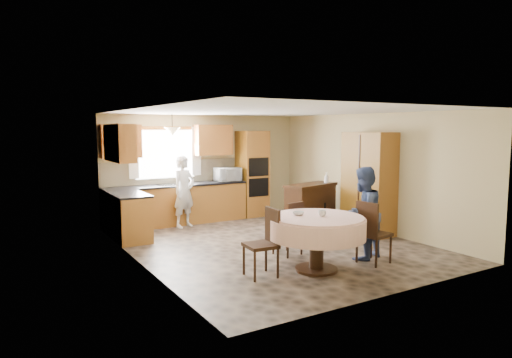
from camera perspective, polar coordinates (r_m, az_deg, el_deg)
The scene contains 36 objects.
floor at distance 8.71m, azimuth 2.03°, elevation -8.19°, with size 5.00×6.00×0.01m, color #6E5B4D.
ceiling at distance 8.44m, azimuth 2.10°, elevation 8.48°, with size 5.00×6.00×0.01m, color white.
wall_back at distance 11.11m, azimuth -6.40°, elevation 1.48°, with size 5.00×0.02×2.50m, color tan.
wall_front at distance 6.21m, azimuth 17.34°, elevation -2.62°, with size 5.00×0.02×2.50m, color tan.
wall_left at distance 7.43m, azimuth -14.32°, elevation -1.09°, with size 0.02×6.00×2.50m, color tan.
wall_right at distance 10.06m, azimuth 14.09°, elevation 0.82°, with size 0.02×6.00×2.50m, color tan.
window at distance 10.69m, azimuth -11.27°, elevation 3.09°, with size 1.40×0.03×1.10m, color white.
curtain_left at distance 10.41m, azimuth -15.07°, elevation 3.18°, with size 0.22×0.02×1.15m, color white.
curtain_right at distance 10.92m, azimuth -7.47°, elevation 3.48°, with size 0.22×0.02×1.15m, color white.
base_cab_back at distance 10.61m, azimuth -9.86°, elevation -3.22°, with size 3.30×0.60×0.88m, color #B0682F.
counter_back at distance 10.54m, azimuth -9.90°, elevation -0.75°, with size 3.30×0.64×0.04m, color black.
base_cab_left at distance 9.35m, azimuth -15.61°, elevation -4.65°, with size 0.60×1.20×0.88m, color #B0682F.
counter_left at distance 9.28m, azimuth -15.69°, elevation -1.86°, with size 0.64×1.20×0.04m, color black.
backsplash at distance 10.78m, azimuth -10.49°, elevation 0.89°, with size 3.30×0.02×0.55m, color #C5B48B.
wall_cab_left at distance 10.23m, azimuth -16.59°, elevation 4.54°, with size 0.85×0.33×0.72m, color #CA6A32.
wall_cab_right at distance 10.99m, azimuth -5.37°, elevation 4.89°, with size 0.90×0.33×0.72m, color #CA6A32.
wall_cab_side at distance 9.16m, azimuth -16.70°, elevation 4.36°, with size 0.33×1.20×0.72m, color #CA6A32.
oven_tower at distance 11.38m, azimuth -0.47°, elevation 0.67°, with size 0.66×0.62×2.12m, color #B0682F.
oven_upper at distance 11.09m, azimuth 0.36°, elevation 1.51°, with size 0.56×0.01×0.45m, color black.
oven_lower at distance 11.15m, azimuth 0.35°, elevation -1.05°, with size 0.56×0.01×0.45m, color black.
pendant at distance 10.22m, azimuth -10.42°, elevation 5.88°, with size 0.36×0.36×0.18m, color beige.
sideboard at distance 10.11m, azimuth 6.82°, elevation -3.53°, with size 1.29×0.53×0.92m, color #311C0D.
space_heater at distance 10.23m, azimuth 7.36°, elevation -4.43°, with size 0.41×0.29×0.56m, color black.
cupboard at distance 9.71m, azimuth 13.90°, elevation -0.53°, with size 0.55×1.10×2.11m, color #B0682F.
dining_table at distance 7.08m, azimuth 7.61°, elevation -6.13°, with size 1.48×1.48×0.85m.
chair_left at distance 6.80m, azimuth 1.22°, elevation -7.50°, with size 0.47×0.47×1.01m.
chair_back at distance 7.91m, azimuth 4.37°, elevation -5.85°, with size 0.48×0.48×0.94m.
chair_right at distance 7.61m, azimuth 14.18°, elevation -6.13°, with size 0.50×0.50×1.03m.
framed_picture at distance 10.40m, azimuth 11.87°, elevation 3.34°, with size 0.06×0.55×0.46m.
microwave at distance 11.00m, azimuth -3.58°, elevation 0.58°, with size 0.59×0.40×0.33m, color silver.
person_sink at distance 10.19m, azimuth -8.98°, elevation -1.57°, with size 0.58×0.38×1.59m, color silver.
person_dining at distance 7.85m, azimuth 13.22°, elevation -4.16°, with size 0.76×0.59×1.55m, color #364776.
bowl_sideboard at distance 9.81m, azimuth 5.11°, elevation -0.95°, with size 0.21×0.21×0.05m, color #B2B2B2.
bottle_sideboard at distance 10.30m, azimuth 8.80°, elevation 0.01°, with size 0.11×0.11×0.29m, color silver.
cup_table at distance 7.05m, azimuth 8.28°, elevation -4.26°, with size 0.12×0.12×0.10m, color #B2B2B2.
bowl_table at distance 7.10m, azimuth 5.30°, elevation -4.30°, with size 0.18×0.18×0.06m, color #B2B2B2.
Camera 1 is at (-4.60, -7.07, 2.19)m, focal length 32.00 mm.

